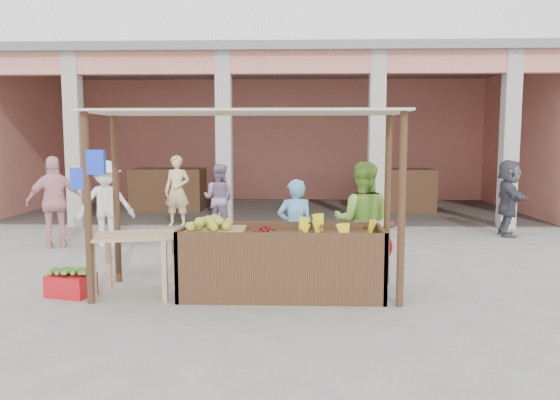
{
  "coord_description": "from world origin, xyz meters",
  "views": [
    {
      "loc": [
        0.71,
        -6.95,
        2.02
      ],
      "look_at": [
        0.44,
        1.2,
        1.12
      ],
      "focal_mm": 35.0,
      "sensor_mm": 36.0,
      "label": 1
    }
  ],
  "objects_px": {
    "side_table": "(135,245)",
    "fruit_stall": "(282,265)",
    "vendor_blue": "(295,225)",
    "motorcycle": "(343,233)",
    "red_crate": "(71,285)",
    "vendor_green": "(362,218)"
  },
  "relations": [
    {
      "from": "side_table",
      "to": "vendor_green",
      "type": "distance_m",
      "value": 3.16
    },
    {
      "from": "side_table",
      "to": "fruit_stall",
      "type": "bearing_deg",
      "value": -11.67
    },
    {
      "from": "vendor_blue",
      "to": "side_table",
      "type": "bearing_deg",
      "value": 18.38
    },
    {
      "from": "fruit_stall",
      "to": "side_table",
      "type": "distance_m",
      "value": 1.92
    },
    {
      "from": "fruit_stall",
      "to": "red_crate",
      "type": "distance_m",
      "value": 2.75
    },
    {
      "from": "fruit_stall",
      "to": "side_table",
      "type": "bearing_deg",
      "value": -177.4
    },
    {
      "from": "fruit_stall",
      "to": "vendor_blue",
      "type": "bearing_deg",
      "value": 79.53
    },
    {
      "from": "vendor_blue",
      "to": "vendor_green",
      "type": "distance_m",
      "value": 0.97
    },
    {
      "from": "vendor_blue",
      "to": "motorcycle",
      "type": "relative_size",
      "value": 0.89
    },
    {
      "from": "fruit_stall",
      "to": "motorcycle",
      "type": "relative_size",
      "value": 1.49
    },
    {
      "from": "vendor_blue",
      "to": "motorcycle",
      "type": "height_order",
      "value": "vendor_blue"
    },
    {
      "from": "side_table",
      "to": "vendor_blue",
      "type": "distance_m",
      "value": 2.3
    },
    {
      "from": "vendor_blue",
      "to": "vendor_green",
      "type": "bearing_deg",
      "value": 165.28
    },
    {
      "from": "red_crate",
      "to": "motorcycle",
      "type": "relative_size",
      "value": 0.31
    },
    {
      "from": "fruit_stall",
      "to": "motorcycle",
      "type": "height_order",
      "value": "motorcycle"
    },
    {
      "from": "fruit_stall",
      "to": "motorcycle",
      "type": "bearing_deg",
      "value": 65.35
    },
    {
      "from": "side_table",
      "to": "motorcycle",
      "type": "relative_size",
      "value": 0.65
    },
    {
      "from": "fruit_stall",
      "to": "side_table",
      "type": "relative_size",
      "value": 2.29
    },
    {
      "from": "side_table",
      "to": "motorcycle",
      "type": "bearing_deg",
      "value": 23.37
    },
    {
      "from": "motorcycle",
      "to": "fruit_stall",
      "type": "bearing_deg",
      "value": 175.71
    },
    {
      "from": "red_crate",
      "to": "side_table",
      "type": "bearing_deg",
      "value": 17.11
    },
    {
      "from": "vendor_blue",
      "to": "motorcycle",
      "type": "distance_m",
      "value": 1.48
    }
  ]
}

